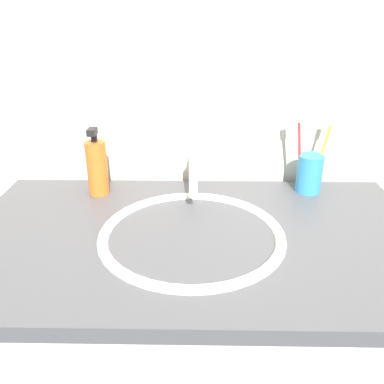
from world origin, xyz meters
TOP-DOWN VIEW (x-y plane):
  - tiled_wall_back at (0.00, 0.33)m, footprint 2.23×0.04m
  - vanity_counter at (0.00, 0.00)m, footprint 1.03×0.59m
  - sink_basin at (-0.01, -0.01)m, footprint 0.41×0.41m
  - faucet at (-0.01, 0.18)m, footprint 0.02×0.15m
  - toothbrush_cup at (0.30, 0.23)m, footprint 0.07×0.07m
  - toothbrush_white at (0.27, 0.23)m, footprint 0.05×0.01m
  - toothbrush_red at (0.27, 0.23)m, footprint 0.04×0.02m
  - toothbrush_yellow at (0.33, 0.24)m, footprint 0.05×0.02m
  - soap_dispenser at (-0.26, 0.21)m, footprint 0.05×0.06m

SIDE VIEW (x-z plane):
  - vanity_counter at x=0.00m, z-range 0.00..0.91m
  - sink_basin at x=-0.01m, z-range 0.80..0.93m
  - toothbrush_cup at x=0.30m, z-range 0.91..1.01m
  - faucet at x=-0.01m, z-range 0.91..1.03m
  - soap_dispenser at x=-0.26m, z-range 0.89..1.07m
  - toothbrush_yellow at x=0.33m, z-range 0.92..1.12m
  - toothbrush_white at x=0.27m, z-range 0.93..1.13m
  - toothbrush_red at x=0.27m, z-range 0.93..1.13m
  - tiled_wall_back at x=0.00m, z-range 0.00..2.40m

